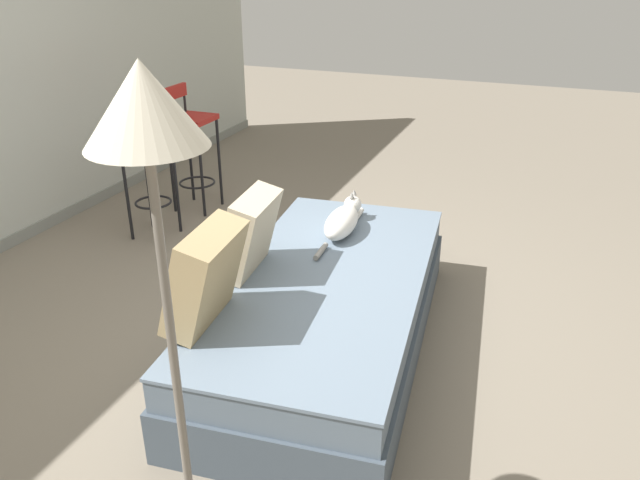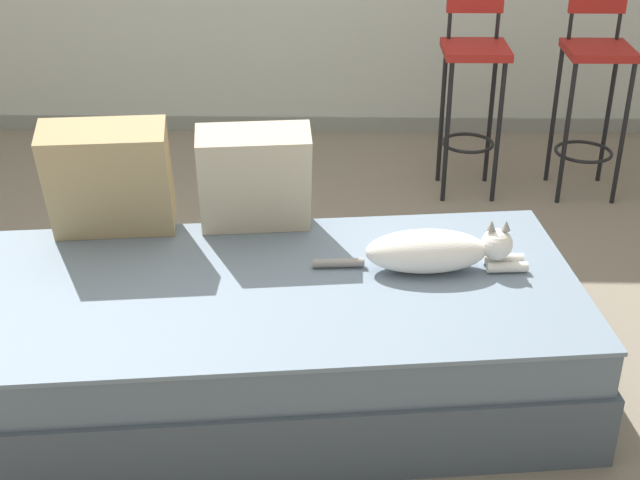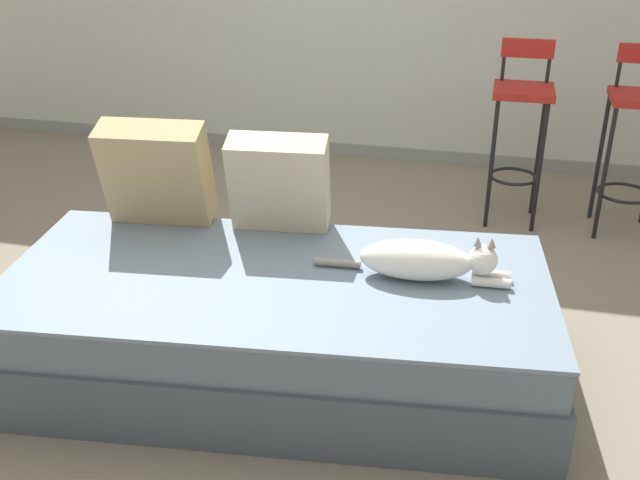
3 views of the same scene
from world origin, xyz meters
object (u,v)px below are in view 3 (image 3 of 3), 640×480
object	(u,v)px
bar_stool_near_window	(521,115)
bar_stool_by_doorway	(637,126)
couch	(277,324)
throw_pillow_middle	(279,183)
cat	(424,260)
throw_pillow_corner	(157,173)

from	to	relation	value
bar_stool_near_window	bar_stool_by_doorway	world-z (taller)	same
couch	bar_stool_by_doorway	size ratio (longest dim) A/B	2.17
throw_pillow_middle	bar_stool_by_doorway	world-z (taller)	bar_stool_by_doorway
couch	cat	size ratio (longest dim) A/B	2.94
couch	throw_pillow_corner	distance (m)	0.83
cat	bar_stool_by_doorway	size ratio (longest dim) A/B	0.74
bar_stool_near_window	couch	bearing A→B (deg)	-116.95
cat	bar_stool_by_doorway	bearing A→B (deg)	60.01
bar_stool_by_doorway	cat	bearing A→B (deg)	-119.99
throw_pillow_middle	bar_stool_by_doorway	bearing A→B (deg)	40.47
throw_pillow_middle	bar_stool_by_doorway	distance (m)	2.08
throw_pillow_middle	bar_stool_near_window	size ratio (longest dim) A/B	0.43
couch	bar_stool_by_doorway	bearing A→B (deg)	49.52
cat	bar_stool_near_window	distance (m)	1.67
couch	throw_pillow_corner	xyz separation A→B (m)	(-0.62, 0.34, 0.45)
bar_stool_near_window	bar_stool_by_doorway	bearing A→B (deg)	-0.05
couch	cat	world-z (taller)	cat
couch	throw_pillow_middle	xyz separation A→B (m)	(-0.09, 0.39, 0.43)
couch	throw_pillow_middle	world-z (taller)	throw_pillow_middle
throw_pillow_corner	cat	size ratio (longest dim) A/B	0.63
throw_pillow_middle	cat	distance (m)	0.71
couch	cat	bearing A→B (deg)	11.50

